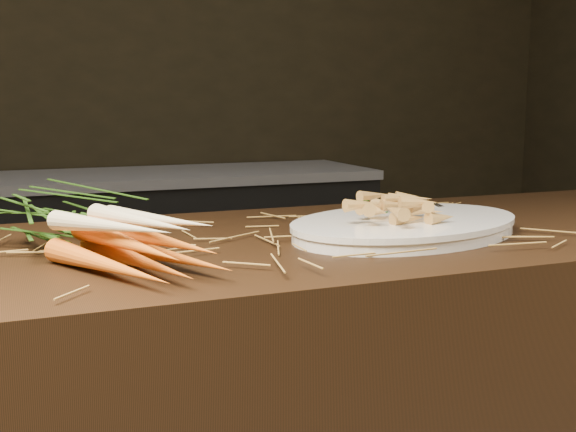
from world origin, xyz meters
The scene contains 6 objects.
back_counter centered at (0.30, 2.18, 0.42)m, with size 1.82×0.62×0.84m.
straw_bedding centered at (0.00, 0.30, 0.91)m, with size 1.40×0.60×0.02m, color olive, non-canonical shape.
root_veg_bunch centered at (-0.23, 0.27, 0.95)m, with size 0.34×0.56×0.10m.
serving_platter centered at (0.34, 0.24, 0.91)m, with size 0.48×0.32×0.03m, color white, non-canonical shape.
roasted_veg_heap centered at (0.34, 0.24, 0.95)m, with size 0.24×0.17×0.05m, color #B8893D, non-canonical shape.
serving_fork centered at (0.51, 0.27, 0.93)m, with size 0.02×0.18×0.00m, color silver.
Camera 1 is at (-0.36, -0.90, 1.15)m, focal length 45.00 mm.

